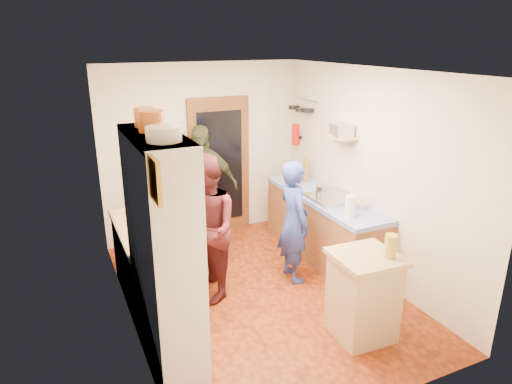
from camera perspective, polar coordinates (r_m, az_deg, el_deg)
floor at (r=5.64m, az=0.46°, el=-12.53°), size 3.00×4.00×0.02m
ceiling at (r=4.83m, az=0.54°, el=15.10°), size 3.00×4.00×0.02m
wall_back at (r=6.88m, az=-6.69°, el=5.03°), size 3.00×0.02×2.60m
wall_front at (r=3.52m, az=14.81°, el=-9.31°), size 3.00×0.02×2.60m
wall_left at (r=4.68m, az=-16.48°, el=-2.28°), size 0.02×4.00×2.60m
wall_right at (r=5.86m, az=13.98°, el=2.16°), size 0.02×4.00×2.60m
door_frame at (r=6.99m, az=-4.57°, el=3.19°), size 0.95×0.06×2.10m
door_glass at (r=6.96m, az=-4.47°, el=3.12°), size 0.70×0.02×1.70m
hutch_body at (r=4.07m, az=-11.47°, el=-8.21°), size 0.40×1.20×2.20m
hutch_top_shelf at (r=3.71m, az=-12.55°, el=6.84°), size 0.40×1.14×0.04m
plate_stack at (r=3.40m, az=-11.47°, el=7.14°), size 0.26×0.26×0.11m
orange_pot_a at (r=3.78m, az=-12.97°, el=8.64°), size 0.21×0.21×0.17m
orange_pot_b at (r=4.02m, az=-13.74°, el=9.09°), size 0.18×0.18×0.16m
left_counter_base at (r=5.48m, az=-13.17°, el=-8.83°), size 0.60×1.40×0.85m
left_counter_top at (r=5.29m, az=-13.53°, el=-4.50°), size 0.64×1.44×0.05m
toaster at (r=4.83m, az=-11.87°, el=-5.26°), size 0.26×0.21×0.17m
kettle at (r=5.03m, az=-13.64°, el=-4.34°), size 0.19×0.19×0.18m
orange_bowl at (r=5.40m, az=-13.04°, el=-3.19°), size 0.20×0.20×0.09m
chopping_board at (r=5.72m, az=-14.36°, el=-2.37°), size 0.32×0.25×0.02m
right_counter_base at (r=6.36m, az=8.37°, el=-4.58°), size 0.60×2.20×0.84m
right_counter_top at (r=6.20m, az=8.57°, el=-0.76°), size 0.62×2.22×0.06m
hob at (r=6.07m, az=9.35°, el=-0.74°), size 0.55×0.58×0.04m
pot_on_hob at (r=6.11m, az=8.36°, el=0.26°), size 0.19×0.19×0.12m
bottle_a at (r=6.55m, az=4.69°, el=2.21°), size 0.10×0.10×0.32m
bottle_b at (r=6.68m, az=5.39°, el=2.19°), size 0.07×0.07×0.25m
bottle_c at (r=6.74m, az=6.27°, el=2.78°), size 0.10×0.10×0.35m
paper_towel at (r=5.47m, az=11.69°, el=-1.79°), size 0.15×0.15×0.27m
mixing_bowl at (r=5.81m, az=12.37°, el=-1.56°), size 0.27×0.27×0.09m
island_base at (r=4.84m, az=13.20°, el=-12.76°), size 0.58×0.58×0.86m
island_top at (r=4.62m, az=13.62°, el=-7.94°), size 0.65×0.65×0.05m
cutting_board at (r=4.62m, az=12.76°, el=-7.70°), size 0.36×0.30×0.02m
oil_jar at (r=4.57m, az=16.47°, el=-6.50°), size 0.12×0.12×0.23m
pan_rail at (r=6.91m, az=6.18°, el=11.43°), size 0.02×0.65×0.02m
pan_hang_a at (r=6.75m, az=6.47°, el=10.13°), size 0.18×0.18×0.05m
pan_hang_b at (r=6.92m, az=5.60°, el=10.21°), size 0.16×0.16×0.05m
pan_hang_c at (r=7.09m, az=4.78°, el=10.52°), size 0.17×0.17×0.05m
wall_shelf at (r=6.03m, az=10.57°, el=6.78°), size 0.26×0.42×0.03m
radio at (r=6.01m, az=10.62°, el=7.62°), size 0.28×0.34×0.15m
ext_bracket at (r=7.16m, az=5.37°, el=6.84°), size 0.06×0.10×0.04m
fire_extinguisher at (r=7.12m, az=4.96°, el=7.20°), size 0.11×0.11×0.32m
picture_frame at (r=2.99m, az=-12.52°, el=1.45°), size 0.03×0.25×0.30m
person_hob at (r=5.63m, az=5.10°, el=-3.73°), size 0.39×0.58×1.55m
person_left at (r=5.25m, az=-6.14°, el=-4.45°), size 0.65×0.84×1.72m
person_back at (r=6.58m, az=-6.77°, el=0.69°), size 1.13×0.76×1.79m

